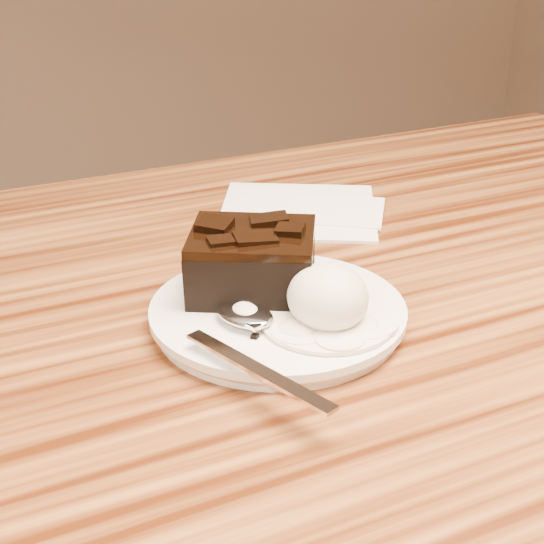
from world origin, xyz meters
name	(u,v)px	position (x,y,z in m)	size (l,w,h in m)	color
plate	(278,315)	(-0.03, 0.00, 0.76)	(0.19, 0.19, 0.02)	white
brownie	(252,265)	(-0.04, 0.03, 0.79)	(0.09, 0.08, 0.04)	black
ice_cream_scoop	(328,297)	(-0.01, -0.04, 0.79)	(0.06, 0.06, 0.05)	white
melt_puddle	(327,320)	(-0.01, -0.04, 0.77)	(0.10, 0.10, 0.00)	white
spoon	(245,316)	(-0.06, -0.02, 0.77)	(0.04, 0.19, 0.01)	silver
napkin	(298,209)	(0.09, 0.20, 0.75)	(0.16, 0.16, 0.01)	white
crumb_a	(251,310)	(-0.05, 0.00, 0.77)	(0.01, 0.01, 0.00)	black
crumb_b	(255,336)	(-0.07, -0.04, 0.77)	(0.01, 0.01, 0.00)	black
crumb_c	(370,320)	(0.02, -0.06, 0.77)	(0.01, 0.00, 0.00)	black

